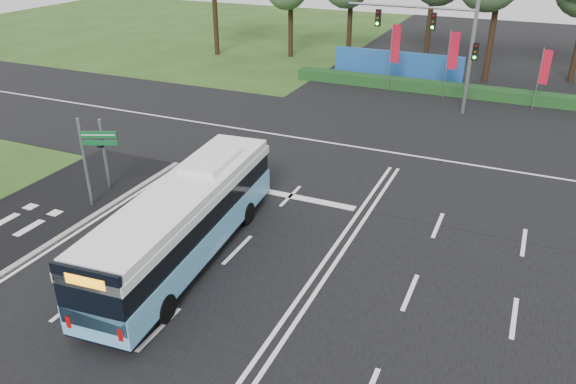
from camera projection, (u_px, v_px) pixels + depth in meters
name	position (u px, v px, depth m)	size (l,w,h in m)	color
ground	(319.00, 271.00, 20.07)	(120.00, 120.00, 0.00)	#284517
road_main	(319.00, 270.00, 20.07)	(20.00, 120.00, 0.04)	black
road_cross	(400.00, 154.00, 29.91)	(120.00, 14.00, 0.05)	black
kerb_strip	(42.00, 249.00, 21.28)	(0.25, 18.00, 0.12)	gray
city_bus	(185.00, 221.00, 20.13)	(3.23, 11.11, 3.15)	#5EA9DB
pedestrian_signal	(104.00, 152.00, 25.34)	(0.27, 0.42, 3.38)	gray
street_sign	(91.00, 152.00, 23.49)	(1.45, 0.69, 4.01)	gray
banner_flag_left	(394.00, 48.00, 39.19)	(0.70, 0.26, 4.88)	gray
banner_flag_mid	(452.00, 55.00, 37.90)	(0.69, 0.13, 4.65)	gray
banner_flag_right	(544.00, 71.00, 35.46)	(0.59, 0.18, 4.07)	gray
traffic_light_gantry	(443.00, 38.00, 34.76)	(8.41, 0.28, 7.00)	gray
hedge	(443.00, 89.00, 40.00)	(22.00, 1.20, 0.80)	#143716
blue_hoarding	(397.00, 66.00, 43.20)	(10.00, 0.30, 2.20)	#1B4D94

